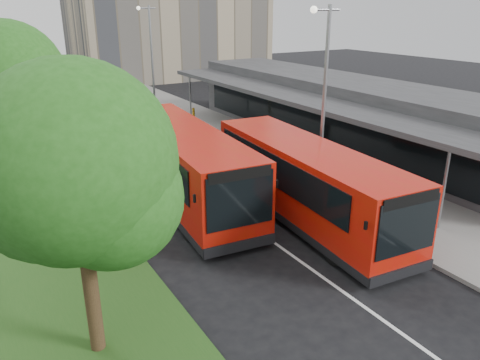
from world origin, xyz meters
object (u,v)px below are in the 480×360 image
object	(u,v)px
lamp_post_near	(323,92)
lamp_post_far	(151,53)
litter_bin	(262,141)
bus_second	(184,164)
bus_main	(306,183)
bollard	(194,116)
car_far	(30,76)
tree_mid	(9,86)
car_near	(76,83)
tree_near	(75,175)

from	to	relation	value
lamp_post_near	lamp_post_far	world-z (taller)	same
litter_bin	lamp_post_far	bearing A→B (deg)	98.34
bus_second	bus_main	bearing A→B (deg)	-47.34
bus_main	bollard	bearing A→B (deg)	84.52
lamp_post_near	car_far	bearing A→B (deg)	97.66
tree_mid	litter_bin	xyz separation A→B (m)	(12.99, 0.25, -4.34)
car_far	bollard	bearing A→B (deg)	-65.25
tree_mid	bus_main	xyz separation A→B (m)	(9.23, -8.56, -3.38)
tree_mid	car_near	distance (m)	29.84
tree_near	lamp_post_near	size ratio (longest dim) A/B	0.90
bollard	car_near	world-z (taller)	car_near
lamp_post_near	lamp_post_far	distance (m)	20.00
tree_near	bus_main	size ratio (longest dim) A/B	0.66
bollard	car_far	world-z (taller)	car_far
lamp_post_near	bollard	xyz separation A→B (m)	(1.05, 14.97, -3.99)
lamp_post_far	tree_mid	bearing A→B (deg)	-130.68
bus_second	bollard	distance (m)	13.73
bus_main	bus_second	bearing A→B (deg)	132.26
bollard	lamp_post_far	bearing A→B (deg)	101.85
car_near	tree_near	bearing A→B (deg)	-124.86
lamp_post_near	car_near	world-z (taller)	lamp_post_near
lamp_post_near	lamp_post_far	xyz separation A→B (m)	(0.00, 20.00, 0.00)
tree_near	lamp_post_far	distance (m)	27.32
lamp_post_far	bus_second	bearing A→B (deg)	-106.81
lamp_post_near	bus_second	size ratio (longest dim) A/B	0.69
tree_near	car_far	world-z (taller)	tree_near
bollard	car_far	size ratio (longest dim) A/B	0.28
bollard	car_near	distance (m)	20.65
lamp_post_far	litter_bin	xyz separation A→B (m)	(1.86, -12.70, -4.12)
tree_mid	car_near	xyz separation A→B (m)	(8.58, 28.26, -4.27)
lamp_post_near	litter_bin	distance (m)	8.59
bollard	tree_near	bearing A→B (deg)	-121.45
bus_second	tree_mid	bearing A→B (deg)	149.34
bus_main	litter_bin	bearing A→B (deg)	71.56
tree_near	bus_main	xyz separation A→B (m)	(9.23, 3.44, -3.07)
tree_near	bus_second	size ratio (longest dim) A/B	0.62
tree_mid	bus_main	size ratio (longest dim) A/B	0.70
tree_near	bus_second	distance (m)	10.19
litter_bin	car_near	xyz separation A→B (m)	(-4.41, 28.01, 0.07)
tree_mid	bus_main	world-z (taller)	tree_mid
bus_second	bollard	size ratio (longest dim) A/B	10.05
litter_bin	car_near	distance (m)	28.36
tree_mid	bus_second	xyz separation A→B (m)	(5.93, -4.27, -3.29)
bus_main	lamp_post_far	bearing A→B (deg)	89.64
lamp_post_near	car_near	distance (m)	35.63
lamp_post_near	car_near	xyz separation A→B (m)	(-2.55, 35.31, -4.05)
litter_bin	car_far	distance (m)	36.90
car_far	lamp_post_far	bearing A→B (deg)	-64.87
tree_near	lamp_post_near	world-z (taller)	lamp_post_near
bus_main	bollard	xyz separation A→B (m)	(2.95, 16.48, -0.84)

